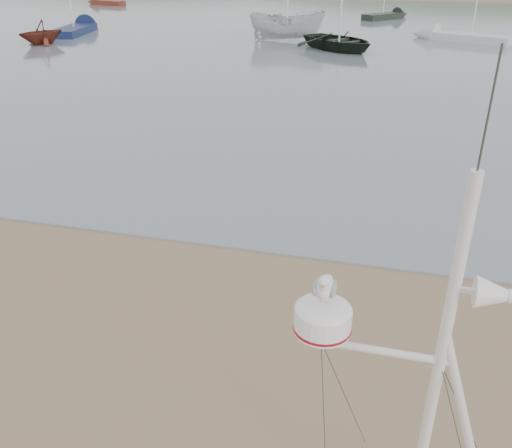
% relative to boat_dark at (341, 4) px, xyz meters
% --- Properties ---
extents(ground, '(560.00, 560.00, 0.00)m').
position_rel_boat_dark_xyz_m(ground, '(0.08, -29.00, -2.63)').
color(ground, '#80644A').
rests_on(ground, ground).
extents(hill_ridge, '(620.00, 180.00, 80.00)m').
position_rel_boat_dark_xyz_m(hill_ridge, '(18.59, 206.00, -22.32)').
color(hill_ridge, '#283C18').
rests_on(hill_ridge, ground).
extents(boat_dark, '(3.22, 3.50, 5.17)m').
position_rel_boat_dark_xyz_m(boat_dark, '(0.00, 0.00, 0.00)').
color(boat_dark, black).
rests_on(boat_dark, water).
extents(boat_red, '(2.90, 2.53, 2.87)m').
position_rel_boat_dark_xyz_m(boat_red, '(-18.73, -2.48, -1.15)').
color(boat_red, '#602216').
rests_on(boat_red, water).
extents(boat_white, '(2.06, 2.02, 5.02)m').
position_rel_boat_dark_xyz_m(boat_white, '(-3.81, 2.95, -0.08)').
color(boat_white, silver).
rests_on(boat_white, water).
extents(sailboat_dark_mid, '(4.34, 5.06, 5.41)m').
position_rel_boat_dark_xyz_m(sailboat_dark_mid, '(2.51, 18.50, -2.32)').
color(sailboat_dark_mid, black).
rests_on(sailboat_dark_mid, ground).
extents(sailboat_blue_near, '(3.04, 7.21, 6.97)m').
position_rel_boat_dark_xyz_m(sailboat_blue_near, '(-19.71, 4.15, -2.32)').
color(sailboat_blue_near, '#141E47').
rests_on(sailboat_blue_near, ground).
extents(sailboat_white_near, '(6.70, 4.09, 6.58)m').
position_rel_boat_dark_xyz_m(sailboat_white_near, '(6.46, 6.12, -2.32)').
color(sailboat_white_near, silver).
rests_on(sailboat_white_near, ground).
extents(dinghy_red_far, '(5.20, 2.38, 1.23)m').
position_rel_boat_dark_xyz_m(dinghy_red_far, '(-29.32, 24.20, -2.34)').
color(dinghy_red_far, '#602216').
rests_on(dinghy_red_far, ground).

